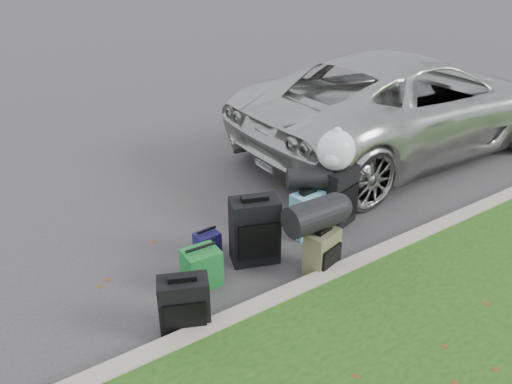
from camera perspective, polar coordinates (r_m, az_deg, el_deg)
ground at (r=5.75m, az=1.95°, el=-5.40°), size 120.00×120.00×0.00m
curb at (r=5.08m, az=8.67°, el=-9.59°), size 120.00×0.18×0.15m
suv at (r=8.33m, az=16.72°, el=9.73°), size 5.63×2.61×1.56m
suitcase_small_black at (r=4.41m, az=-8.19°, el=-12.75°), size 0.49×0.39×0.54m
suitcase_large_black_left at (r=5.22m, az=-0.16°, el=-4.42°), size 0.57×0.45×0.72m
suitcase_olive at (r=5.11m, az=7.52°, el=-6.87°), size 0.40×0.30×0.49m
suitcase_teal at (r=5.75m, az=5.82°, el=-2.48°), size 0.39×0.26×0.53m
suitcase_large_black_right at (r=5.95m, az=9.17°, el=-0.52°), size 0.55×0.41×0.74m
tote_green at (r=4.97m, az=-6.22°, el=-8.58°), size 0.35×0.29×0.39m
tote_navy at (r=5.44m, az=-5.59°, el=-5.93°), size 0.27×0.22×0.27m
duffel_left at (r=4.93m, az=6.73°, el=-2.67°), size 0.60×0.33×0.32m
duffel_right at (r=5.67m, az=5.82°, el=1.52°), size 0.51×0.44×0.25m
trash_bag at (r=5.69m, az=9.14°, el=4.74°), size 0.45×0.45×0.45m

